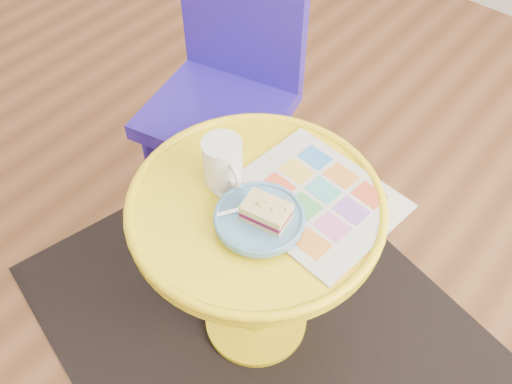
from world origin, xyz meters
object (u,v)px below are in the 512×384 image
Objects in this scene: newspaper at (314,199)px; mug at (223,161)px; side_table at (256,243)px; chair at (227,85)px; plate at (259,219)px.

newspaper is 0.23m from mug.
side_table is 0.25m from mug.
chair reaches higher than side_table.
mug is (-0.20, -0.09, 0.06)m from newspaper.
plate is at bearing -104.85° from newspaper.
newspaper is (0.10, 0.09, 0.17)m from side_table.
mug is at bearing 176.67° from side_table.
chair is 0.56m from newspaper.
chair reaches higher than mug.
plate reaches higher than newspaper.
mug is 0.17m from plate.
plate reaches higher than side_table.
side_table is 0.54m from chair.
side_table is 0.22m from newspaper.
chair is 0.47m from mug.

